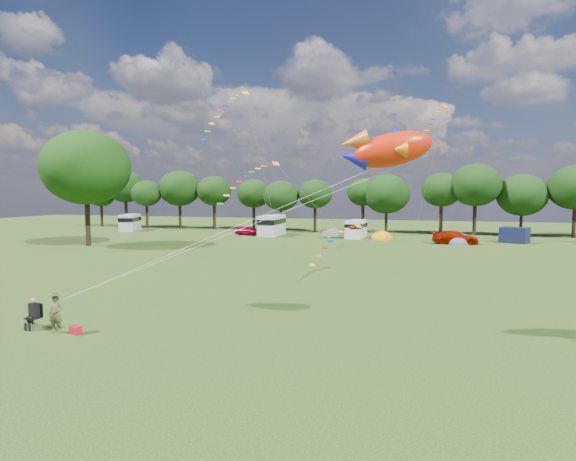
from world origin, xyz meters
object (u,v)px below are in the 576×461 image
(big_tree, at_px, (86,168))
(kite_flyer, at_px, (56,314))
(campervan_a, at_px, (130,222))
(car_c, at_px, (455,237))
(tent_orange, at_px, (382,240))
(camp_chair, at_px, (34,310))
(fish_kite, at_px, (385,150))
(car_a, at_px, (248,230))
(car_b, at_px, (336,233))
(campervan_c, at_px, (356,228))
(campervan_b, at_px, (272,225))
(tent_greyblue, at_px, (457,243))

(big_tree, distance_m, kite_flyer, 37.84)
(big_tree, relative_size, campervan_a, 2.28)
(car_c, bearing_deg, big_tree, 104.03)
(big_tree, bearing_deg, tent_orange, 27.59)
(camp_chair, distance_m, fish_kite, 17.27)
(car_a, distance_m, fish_kite, 50.52)
(car_c, height_order, tent_orange, car_c)
(tent_orange, bearing_deg, campervan_a, 174.71)
(car_b, distance_m, camp_chair, 46.93)
(campervan_c, height_order, camp_chair, campervan_c)
(car_c, bearing_deg, tent_orange, 68.32)
(car_b, height_order, kite_flyer, kite_flyer)
(car_a, bearing_deg, campervan_c, -76.63)
(big_tree, xyz_separation_m, campervan_b, (16.30, 18.61, -7.46))
(campervan_b, bearing_deg, car_b, -97.93)
(big_tree, distance_m, fish_kite, 44.56)
(campervan_a, height_order, camp_chair, campervan_a)
(campervan_c, relative_size, tent_orange, 1.56)
(car_b, distance_m, kite_flyer, 47.11)
(kite_flyer, bearing_deg, big_tree, 114.77)
(car_c, bearing_deg, camp_chair, 149.92)
(tent_orange, bearing_deg, car_a, 175.98)
(campervan_a, relative_size, tent_greyblue, 1.49)
(car_c, xyz_separation_m, tent_greyblue, (0.26, 0.53, -0.76))
(car_c, bearing_deg, campervan_a, 77.68)
(fish_kite, bearing_deg, tent_orange, 85.12)
(campervan_b, bearing_deg, camp_chair, -175.24)
(campervan_a, bearing_deg, car_a, -115.65)
(kite_flyer, xyz_separation_m, camp_chair, (-1.48, 0.33, -0.01))
(campervan_c, bearing_deg, campervan_a, 91.48)
(kite_flyer, bearing_deg, campervan_b, 84.90)
(big_tree, height_order, kite_flyer, big_tree)
(campervan_b, xyz_separation_m, fish_kite, (19.73, -44.81, 6.45))
(car_c, bearing_deg, car_b, 72.85)
(big_tree, height_order, campervan_b, big_tree)
(car_c, bearing_deg, tent_greyblue, -31.38)
(car_a, bearing_deg, car_b, -81.66)
(big_tree, relative_size, campervan_b, 2.24)
(car_c, relative_size, campervan_b, 0.88)
(car_a, relative_size, car_b, 1.17)
(campervan_a, relative_size, tent_orange, 1.81)
(campervan_a, xyz_separation_m, tent_greyblue, (49.71, -5.92, -1.40))
(car_b, relative_size, fish_kite, 0.85)
(car_c, relative_size, fish_kite, 1.27)
(car_b, height_order, campervan_a, campervan_a)
(car_a, relative_size, camp_chair, 2.89)
(kite_flyer, bearing_deg, car_a, 88.97)
(campervan_c, relative_size, camp_chair, 3.56)
(campervan_a, xyz_separation_m, tent_orange, (40.51, -3.75, -1.40))
(car_a, relative_size, tent_orange, 1.27)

